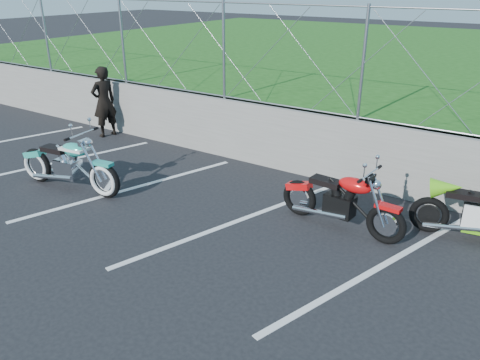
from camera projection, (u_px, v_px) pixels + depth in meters
The scene contains 8 objects.
ground at pixel (198, 248), 6.92m from camera, with size 90.00×90.00×0.00m, color black.
retaining_wall at pixel (306, 144), 9.34m from camera, with size 30.00×0.22×1.30m, color slate.
grass_field at pixel (429, 70), 16.98m from camera, with size 30.00×20.00×1.30m, color #1C5015.
chain_link_fence at pixel (311, 59), 8.69m from camera, with size 28.00×0.03×2.00m.
parking_lines at pixel (302, 242), 7.07m from camera, with size 18.29×4.31×0.01m.
cruiser_turquoise at pixel (70, 166), 8.69m from camera, with size 2.35×0.74×1.17m.
naked_orange at pixel (343, 203), 7.30m from camera, with size 2.12×0.72×1.06m.
person_standing at pixel (104, 102), 11.61m from camera, with size 0.64×0.42×1.75m, color black.
Camera 1 is at (3.84, -4.61, 3.65)m, focal length 35.00 mm.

